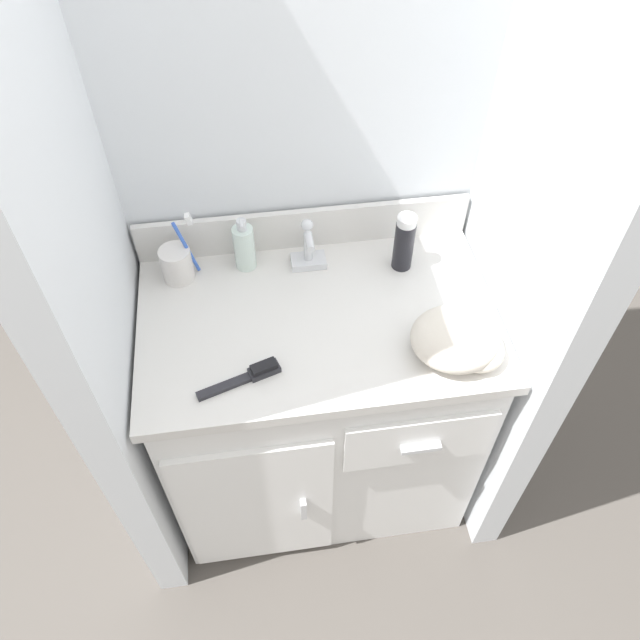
# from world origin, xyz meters

# --- Properties ---
(ground_plane) EXTENTS (6.00, 6.00, 0.00)m
(ground_plane) POSITION_xyz_m (0.00, 0.00, 0.00)
(ground_plane) COLOR #4C4742
(wall_back) EXTENTS (1.05, 0.08, 2.20)m
(wall_back) POSITION_xyz_m (0.00, 0.32, 1.10)
(wall_back) COLOR silver
(wall_back) RESTS_ON ground_plane
(wall_left) EXTENTS (0.08, 0.62, 2.20)m
(wall_left) POSITION_xyz_m (-0.49, 0.00, 1.10)
(wall_left) COLOR silver
(wall_left) RESTS_ON ground_plane
(wall_right) EXTENTS (0.08, 0.62, 2.20)m
(wall_right) POSITION_xyz_m (0.49, 0.00, 1.10)
(wall_right) COLOR silver
(wall_right) RESTS_ON ground_plane
(vanity) EXTENTS (0.87, 0.56, 0.82)m
(vanity) POSITION_xyz_m (-0.00, -0.00, 0.43)
(vanity) COLOR white
(vanity) RESTS_ON ground_plane
(backsplash) EXTENTS (0.87, 0.02, 0.11)m
(backsplash) POSITION_xyz_m (0.00, 0.26, 0.87)
(backsplash) COLOR silver
(backsplash) RESTS_ON vanity
(sink_faucet) EXTENTS (0.09, 0.09, 0.14)m
(sink_faucet) POSITION_xyz_m (0.00, 0.18, 0.87)
(sink_faucet) COLOR silver
(sink_faucet) RESTS_ON vanity
(toothbrush_cup) EXTENTS (0.10, 0.08, 0.19)m
(toothbrush_cup) POSITION_xyz_m (-0.33, 0.18, 0.87)
(toothbrush_cup) COLOR silver
(toothbrush_cup) RESTS_ON vanity
(soap_dispenser) EXTENTS (0.05, 0.06, 0.16)m
(soap_dispenser) POSITION_xyz_m (-0.16, 0.20, 0.88)
(soap_dispenser) COLOR silver
(soap_dispenser) RESTS_ON vanity
(shaving_cream_can) EXTENTS (0.05, 0.05, 0.16)m
(shaving_cream_can) POSITION_xyz_m (0.24, 0.15, 0.90)
(shaving_cream_can) COLOR black
(shaving_cream_can) RESTS_ON vanity
(hairbrush) EXTENTS (0.19, 0.09, 0.03)m
(hairbrush) POSITION_xyz_m (-0.17, -0.16, 0.83)
(hairbrush) COLOR #232328
(hairbrush) RESTS_ON vanity
(hand_towel) EXTENTS (0.21, 0.19, 0.09)m
(hand_towel) POSITION_xyz_m (0.30, -0.15, 0.86)
(hand_towel) COLOR beige
(hand_towel) RESTS_ON vanity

